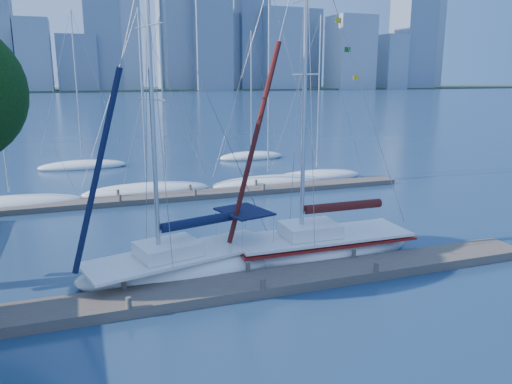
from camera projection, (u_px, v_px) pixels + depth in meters
name	position (u px, v px, depth m)	size (l,w,h in m)	color
ground	(255.00, 289.00, 19.97)	(700.00, 700.00, 0.00)	#172C4A
near_dock	(255.00, 284.00, 19.92)	(26.00, 2.00, 0.40)	#51443B
far_dock	(207.00, 194.00, 35.27)	(30.00, 1.80, 0.36)	#51443B
far_shore	(86.00, 90.00, 313.77)	(800.00, 100.00, 1.50)	#38472D
sailboat_navy	(182.00, 253.00, 21.07)	(9.20, 4.98, 13.32)	white
sailboat_maroon	(322.00, 233.00, 23.40)	(9.10, 3.00, 15.02)	white
bg_boat_0	(10.00, 204.00, 32.15)	(9.24, 6.00, 12.71)	white
bg_boat_1	(147.00, 190.00, 36.01)	(9.41, 4.38, 13.17)	white
bg_boat_2	(166.00, 189.00, 36.42)	(6.16, 2.61, 12.55)	white
bg_boat_3	(268.00, 182.00, 38.74)	(9.20, 3.00, 15.21)	white
bg_boat_4	(317.00, 176.00, 41.18)	(8.07, 2.99, 13.29)	white
bg_boat_6	(83.00, 165.00, 46.13)	(8.16, 4.51, 14.32)	white
bg_boat_7	(251.00, 156.00, 51.46)	(7.10, 4.04, 13.02)	white
skyline	(116.00, 28.00, 284.63)	(503.37, 51.31, 115.90)	gray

